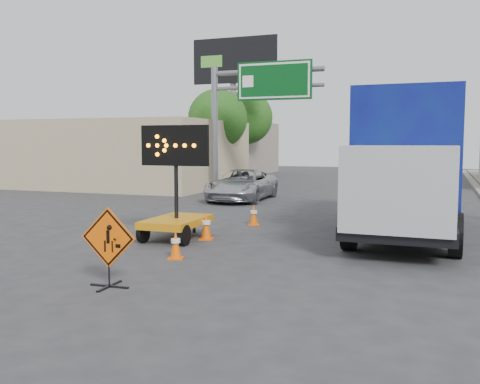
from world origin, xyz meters
The scene contains 14 objects.
ground centered at (0.00, 0.00, 0.00)m, with size 100.00×100.00×0.00m, color #2D2D30.
storefront_left_near centered at (-14.00, 20.00, 2.00)m, with size 14.00×10.00×4.00m, color tan.
storefront_left_far centered at (-15.00, 34.00, 2.20)m, with size 12.00×10.00×4.40m, color gray.
highway_gantry centered at (-4.43, 17.96, 5.07)m, with size 6.18×0.38×6.90m.
billboard centered at (-8.35, 25.87, 7.35)m, with size 6.10×0.54×9.85m.
tree_left_near centered at (-8.00, 22.00, 4.16)m, with size 3.71×3.71×6.03m.
tree_left_far centered at (-9.00, 30.00, 4.60)m, with size 4.10×4.10×6.66m.
construction_sign centered at (-0.77, -0.55, 0.81)m, with size 1.15×0.81×1.52m.
arrow_board centered at (-1.86, 4.36, 0.71)m, with size 2.02×2.26×3.20m.
pickup_truck centered at (-3.65, 14.58, 0.72)m, with size 2.39×5.19×1.44m, color #B9BAC0.
box_truck centered at (4.24, 7.53, 1.89)m, with size 2.93×8.82×4.17m.
cone_a centered at (-0.72, 2.09, 0.34)m, with size 0.43×0.43×0.68m.
cone_b centered at (-1.07, 4.63, 0.38)m, with size 0.46×0.46×0.76m.
cone_c centered at (-0.66, 7.56, 0.35)m, with size 0.46×0.46×0.69m.
Camera 1 is at (5.00, -8.97, 2.74)m, focal length 40.00 mm.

